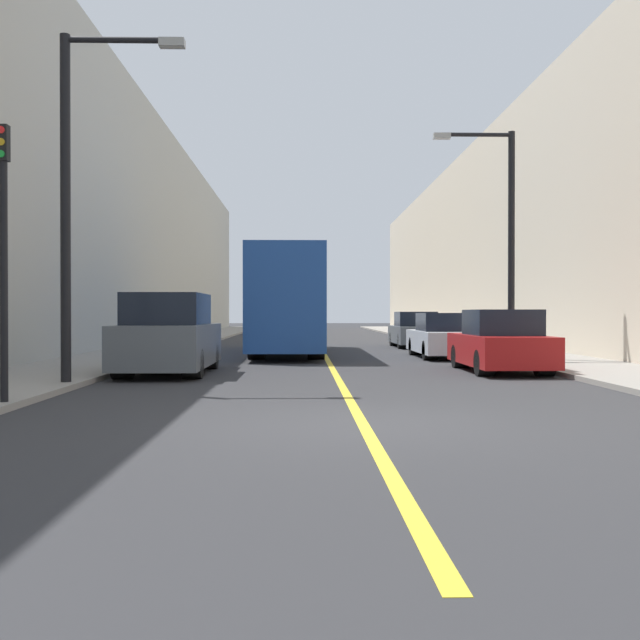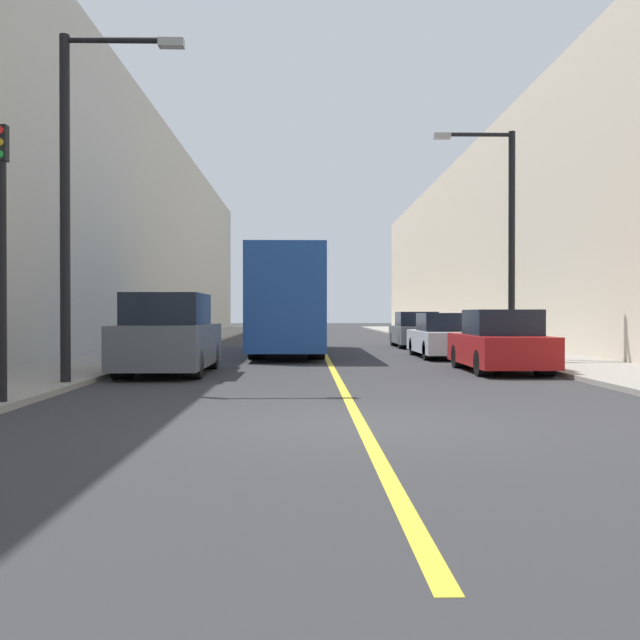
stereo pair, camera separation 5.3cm
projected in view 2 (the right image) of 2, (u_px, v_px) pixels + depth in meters
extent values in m
plane|color=#2D2D30|center=(361.00, 424.00, 9.84)|extent=(200.00, 200.00, 0.00)
cube|color=gray|center=(193.00, 340.00, 39.68)|extent=(3.02, 72.00, 0.11)
cube|color=gray|center=(442.00, 339.00, 39.97)|extent=(3.02, 72.00, 0.11)
cube|color=#B7B2A3|center=(126.00, 231.00, 39.56)|extent=(4.00, 72.00, 11.69)
cube|color=beige|center=(508.00, 243.00, 40.00)|extent=(4.00, 72.00, 10.43)
cube|color=gold|center=(318.00, 341.00, 39.83)|extent=(0.16, 72.00, 0.01)
cube|color=#1E4793|center=(289.00, 300.00, 27.12)|extent=(2.41, 11.38, 3.28)
cube|color=black|center=(285.00, 277.00, 21.45)|extent=(2.05, 0.04, 1.47)
cylinder|color=black|center=(257.00, 344.00, 23.58)|extent=(0.53, 0.96, 0.96)
cylinder|color=black|center=(316.00, 344.00, 23.62)|extent=(0.53, 0.96, 0.96)
cylinder|color=black|center=(268.00, 337.00, 30.64)|extent=(0.53, 0.96, 0.96)
cylinder|color=black|center=(314.00, 337.00, 30.68)|extent=(0.53, 0.96, 0.96)
cube|color=#51565B|center=(169.00, 345.00, 18.06)|extent=(1.97, 4.82, 0.99)
cube|color=black|center=(168.00, 309.00, 17.81)|extent=(1.73, 2.65, 0.74)
cube|color=black|center=(149.00, 341.00, 15.68)|extent=(1.67, 0.04, 0.44)
cylinder|color=black|center=(123.00, 364.00, 16.55)|extent=(0.43, 0.68, 0.68)
cylinder|color=black|center=(192.00, 364.00, 16.59)|extent=(0.43, 0.68, 0.68)
cylinder|color=black|center=(150.00, 356.00, 19.54)|extent=(0.43, 0.68, 0.68)
cylinder|color=black|center=(209.00, 356.00, 19.58)|extent=(0.43, 0.68, 0.68)
cube|color=maroon|center=(499.00, 350.00, 18.63)|extent=(1.78, 4.29, 0.74)
cube|color=black|center=(502.00, 322.00, 18.41)|extent=(1.57, 1.93, 0.63)
cube|color=black|center=(524.00, 348.00, 16.52)|extent=(1.52, 0.04, 0.33)
cylinder|color=black|center=(485.00, 363.00, 17.29)|extent=(0.39, 0.62, 0.62)
cylinder|color=black|center=(544.00, 363.00, 17.32)|extent=(0.39, 0.62, 0.62)
cylinder|color=black|center=(461.00, 356.00, 19.95)|extent=(0.39, 0.62, 0.62)
cylinder|color=black|center=(512.00, 356.00, 19.98)|extent=(0.39, 0.62, 0.62)
cube|color=silver|center=(444.00, 341.00, 24.61)|extent=(1.80, 4.70, 0.69)
cube|color=black|center=(445.00, 322.00, 24.37)|extent=(1.58, 2.11, 0.59)
cube|color=black|center=(458.00, 340.00, 22.29)|extent=(1.53, 0.04, 0.31)
cylinder|color=black|center=(430.00, 350.00, 23.14)|extent=(0.40, 0.62, 0.62)
cylinder|color=black|center=(475.00, 350.00, 23.17)|extent=(0.40, 0.62, 0.62)
cylinder|color=black|center=(416.00, 346.00, 26.05)|extent=(0.40, 0.62, 0.62)
cylinder|color=black|center=(456.00, 346.00, 26.08)|extent=(0.40, 0.62, 0.62)
cube|color=#51565B|center=(415.00, 335.00, 32.02)|extent=(1.79, 4.40, 0.72)
cube|color=black|center=(416.00, 319.00, 31.79)|extent=(1.58, 1.98, 0.62)
cube|color=black|center=(424.00, 333.00, 29.85)|extent=(1.52, 0.04, 0.33)
cylinder|color=black|center=(403.00, 341.00, 30.64)|extent=(0.39, 0.62, 0.62)
cylinder|color=black|center=(437.00, 341.00, 30.67)|extent=(0.39, 0.62, 0.62)
cylinder|color=black|center=(395.00, 339.00, 33.37)|extent=(0.39, 0.62, 0.62)
cylinder|color=black|center=(426.00, 339.00, 33.40)|extent=(0.39, 0.62, 0.62)
cylinder|color=black|center=(65.00, 209.00, 14.67)|extent=(0.20, 0.20, 6.81)
cylinder|color=black|center=(118.00, 40.00, 14.66)|extent=(2.09, 0.12, 0.12)
cube|color=#999993|center=(171.00, 43.00, 14.68)|extent=(0.50, 0.24, 0.16)
cylinder|color=black|center=(512.00, 245.00, 22.24)|extent=(0.20, 0.20, 6.76)
cylinder|color=black|center=(477.00, 135.00, 22.19)|extent=(2.09, 0.12, 0.12)
cube|color=#999993|center=(442.00, 136.00, 22.17)|extent=(0.50, 0.24, 0.16)
cylinder|color=black|center=(3.00, 282.00, 11.38)|extent=(0.12, 0.12, 3.66)
cube|color=black|center=(2.00, 143.00, 11.36)|extent=(0.16, 0.16, 0.55)
cylinder|color=red|center=(0.00, 130.00, 11.27)|extent=(0.11, 0.02, 0.11)
cylinder|color=gold|center=(0.00, 142.00, 11.28)|extent=(0.11, 0.02, 0.11)
cylinder|color=green|center=(0.00, 154.00, 11.28)|extent=(0.11, 0.02, 0.11)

